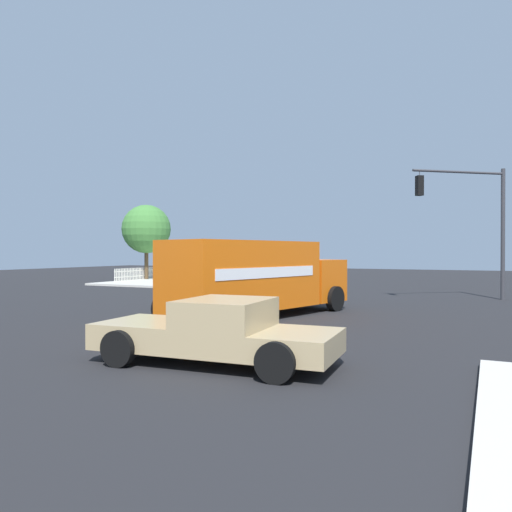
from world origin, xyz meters
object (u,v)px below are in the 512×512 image
traffic_light_primary (476,213)px  shade_tree_near (146,229)px  pickup_tan (217,330)px  pedestrian_near_corner (175,268)px  delivery_truck (257,277)px

traffic_light_primary → shade_tree_near: size_ratio=1.07×
traffic_light_primary → pickup_tan: bearing=-14.7°
pedestrian_near_corner → delivery_truck: bearing=42.4°
delivery_truck → pickup_tan: bearing=19.2°
pedestrian_near_corner → shade_tree_near: 3.96m
delivery_truck → traffic_light_primary: traffic_light_primary is taller
pickup_tan → pedestrian_near_corner: bearing=-143.3°
delivery_truck → pedestrian_near_corner: size_ratio=5.21×
pickup_tan → shade_tree_near: 31.12m
pedestrian_near_corner → shade_tree_near: (0.77, -2.25, 3.17)m
delivery_truck → traffic_light_primary: (-10.08, 7.05, 2.85)m
shade_tree_near → delivery_truck: bearing=47.6°
traffic_light_primary → pickup_tan: traffic_light_primary is taller
traffic_light_primary → pedestrian_near_corner: 23.78m
shade_tree_near → traffic_light_primary: bearing=76.2°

